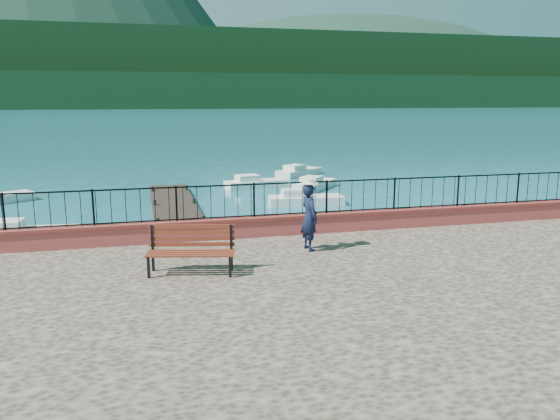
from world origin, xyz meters
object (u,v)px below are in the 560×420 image
boat_1 (306,197)px  boat_2 (315,182)px  park_bench (191,260)px  person (309,217)px  boat_4 (256,181)px  boat_0 (20,230)px  boat_5 (299,170)px

boat_1 → boat_2: 4.96m
park_bench → person: 3.49m
park_bench → boat_4: bearing=86.7°
park_bench → boat_0: 10.70m
boat_1 → boat_2: (1.95, 4.56, 0.00)m
boat_0 → boat_2: 16.61m
boat_1 → boat_5: 10.45m
boat_2 → boat_5: same height
boat_0 → person: bearing=-36.7°
boat_1 → person: bearing=-100.3°
person → boat_5: 23.01m
park_bench → person: bearing=34.1°
person → boat_4: bearing=-16.5°
boat_0 → boat_4: 14.72m
person → boat_2: size_ratio=0.52×
park_bench → person: (3.21, 1.25, 0.56)m
boat_0 → boat_1: (12.25, 4.08, 0.00)m
park_bench → boat_5: size_ratio=0.57×
person → boat_0: size_ratio=0.45×
park_bench → boat_5: bearing=80.9°
boat_0 → boat_2: same height
person → boat_1: 12.62m
boat_1 → boat_4: (-1.31, 5.77, 0.00)m
boat_0 → boat_1: bearing=24.1°
boat_1 → boat_4: same height
boat_2 → boat_4: same height
person → boat_0: 11.84m
park_bench → person: size_ratio=1.17×
boat_1 → boat_5: (2.62, 10.12, 0.00)m
boat_0 → boat_4: same height
boat_1 → boat_0: bearing=-155.2°
boat_2 → boat_4: size_ratio=0.95×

